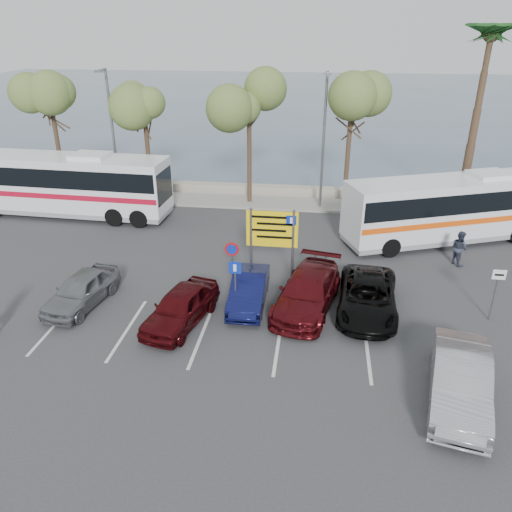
# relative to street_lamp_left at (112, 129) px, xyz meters

# --- Properties ---
(ground) EXTENTS (120.00, 120.00, 0.00)m
(ground) POSITION_rel_street_lamp_left_xyz_m (10.00, -13.52, -4.60)
(ground) COLOR #353538
(ground) RESTS_ON ground
(kerb_strip) EXTENTS (44.00, 2.40, 0.15)m
(kerb_strip) POSITION_rel_street_lamp_left_xyz_m (10.00, 0.48, -4.52)
(kerb_strip) COLOR gray
(kerb_strip) RESTS_ON ground
(seawall) EXTENTS (48.00, 0.80, 0.60)m
(seawall) POSITION_rel_street_lamp_left_xyz_m (10.00, 2.48, -4.30)
(seawall) COLOR #A29682
(seawall) RESTS_ON ground
(sea) EXTENTS (140.00, 140.00, 0.00)m
(sea) POSITION_rel_street_lamp_left_xyz_m (10.00, 46.48, -4.59)
(sea) COLOR #3E5564
(sea) RESTS_ON ground
(tree_far_left) EXTENTS (3.20, 3.20, 7.60)m
(tree_far_left) POSITION_rel_street_lamp_left_xyz_m (-4.00, 0.48, 1.73)
(tree_far_left) COLOR #382619
(tree_far_left) RESTS_ON kerb_strip
(tree_left) EXTENTS (3.20, 3.20, 7.20)m
(tree_left) POSITION_rel_street_lamp_left_xyz_m (2.00, 0.48, 1.41)
(tree_left) COLOR #382619
(tree_left) RESTS_ON kerb_strip
(tree_mid) EXTENTS (3.20, 3.20, 8.00)m
(tree_mid) POSITION_rel_street_lamp_left_xyz_m (8.50, 0.48, 2.06)
(tree_mid) COLOR #382619
(tree_mid) RESTS_ON kerb_strip
(tree_right) EXTENTS (3.20, 3.20, 7.40)m
(tree_right) POSITION_rel_street_lamp_left_xyz_m (14.50, 0.48, 1.57)
(tree_right) COLOR #382619
(tree_right) RESTS_ON kerb_strip
(palm_tree) EXTENTS (4.80, 4.80, 11.20)m
(palm_tree) POSITION_rel_street_lamp_left_xyz_m (21.50, 0.48, 5.27)
(palm_tree) COLOR #382619
(palm_tree) RESTS_ON kerb_strip
(street_lamp_left) EXTENTS (0.45, 1.15, 8.01)m
(street_lamp_left) POSITION_rel_street_lamp_left_xyz_m (0.00, 0.00, 0.00)
(street_lamp_left) COLOR slate
(street_lamp_left) RESTS_ON kerb_strip
(street_lamp_right) EXTENTS (0.45, 1.15, 8.01)m
(street_lamp_right) POSITION_rel_street_lamp_left_xyz_m (13.00, 0.00, 0.00)
(street_lamp_right) COLOR slate
(street_lamp_right) RESTS_ON kerb_strip
(direction_sign) EXTENTS (2.20, 0.12, 3.60)m
(direction_sign) POSITION_rel_street_lamp_left_xyz_m (11.00, -10.32, -2.17)
(direction_sign) COLOR slate
(direction_sign) RESTS_ON ground
(sign_no_stop) EXTENTS (0.60, 0.08, 2.35)m
(sign_no_stop) POSITION_rel_street_lamp_left_xyz_m (9.40, -11.13, -3.02)
(sign_no_stop) COLOR slate
(sign_no_stop) RESTS_ON ground
(sign_parking) EXTENTS (0.50, 0.07, 2.25)m
(sign_parking) POSITION_rel_street_lamp_left_xyz_m (9.80, -12.73, -3.13)
(sign_parking) COLOR slate
(sign_parking) RESTS_ON ground
(sign_taxi) EXTENTS (0.50, 0.07, 2.20)m
(sign_taxi) POSITION_rel_street_lamp_left_xyz_m (19.80, -12.03, -3.18)
(sign_taxi) COLOR slate
(sign_taxi) RESTS_ON ground
(lane_markings) EXTENTS (12.02, 4.20, 0.01)m
(lane_markings) POSITION_rel_street_lamp_left_xyz_m (8.86, -14.52, -4.60)
(lane_markings) COLOR silver
(lane_markings) RESTS_ON ground
(coach_bus_left) EXTENTS (12.42, 3.21, 3.84)m
(coach_bus_left) POSITION_rel_street_lamp_left_xyz_m (-2.00, -3.02, -2.82)
(coach_bus_left) COLOR white
(coach_bus_left) RESTS_ON ground
(coach_bus_right) EXTENTS (11.76, 6.53, 3.63)m
(coach_bus_right) POSITION_rel_street_lamp_left_xyz_m (19.95, -4.08, -2.91)
(coach_bus_right) COLOR white
(coach_bus_right) RESTS_ON ground
(car_silver_a) EXTENTS (2.24, 4.20, 1.36)m
(car_silver_a) POSITION_rel_street_lamp_left_xyz_m (3.43, -12.97, -3.92)
(car_silver_a) COLOR slate
(car_silver_a) RESTS_ON ground
(car_blue) EXTENTS (1.42, 3.96, 1.30)m
(car_blue) POSITION_rel_street_lamp_left_xyz_m (10.24, -12.02, -3.95)
(car_blue) COLOR #0E1142
(car_blue) RESTS_ON ground
(car_maroon) EXTENTS (3.09, 5.45, 1.49)m
(car_maroon) POSITION_rel_street_lamp_left_xyz_m (12.64, -12.02, -3.85)
(car_maroon) COLOR #500D11
(car_maroon) RESTS_ON ground
(car_red) EXTENTS (2.65, 4.43, 1.41)m
(car_red) POSITION_rel_street_lamp_left_xyz_m (7.84, -13.80, -3.89)
(car_red) COLOR #44090D
(car_red) RESTS_ON ground
(suv_black) EXTENTS (2.67, 5.10, 1.37)m
(suv_black) POSITION_rel_street_lamp_left_xyz_m (15.04, -12.02, -3.91)
(suv_black) COLOR black
(suv_black) RESTS_ON ground
(car_silver_b) EXTENTS (2.61, 4.98, 1.56)m
(car_silver_b) POSITION_rel_street_lamp_left_xyz_m (17.44, -17.02, -3.82)
(car_silver_b) COLOR #9C9CA1
(car_silver_b) RESTS_ON ground
(pedestrian_far) EXTENTS (0.95, 1.03, 1.70)m
(pedestrian_far) POSITION_rel_street_lamp_left_xyz_m (19.69, -7.02, -3.75)
(pedestrian_far) COLOR #2E3446
(pedestrian_far) RESTS_ON ground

